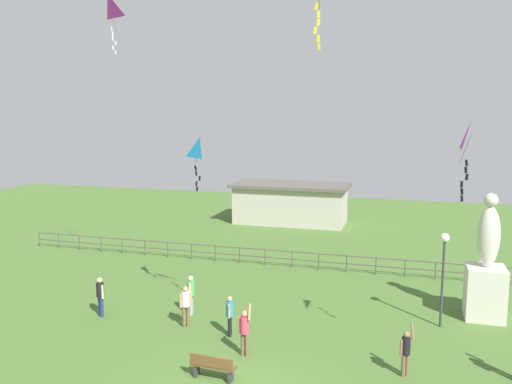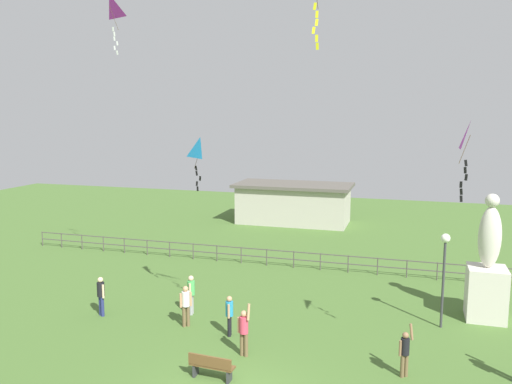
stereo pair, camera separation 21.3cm
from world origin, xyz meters
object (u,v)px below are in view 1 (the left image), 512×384
Objects in this scene: statue_monument at (486,277)px; person_1 at (100,294)px; kite_1 at (108,8)px; person_5 at (191,292)px; person_2 at (406,350)px; kite_0 at (470,140)px; person_3 at (245,329)px; person_6 at (230,313)px; park_bench at (213,366)px; person_0 at (186,304)px; kite_2 at (200,150)px; lamppost at (444,258)px.

statue_monument reaches higher than person_1.
person_5 is at bearing -29.92° from kite_1.
person_2 reaches higher than person_1.
kite_1 reaches higher than kite_0.
person_3 is at bearing -14.26° from person_1.
kite_0 is at bearing -7.11° from person_6.
park_bench is at bearing -80.07° from person_6.
park_bench is (-9.07, -8.04, -1.32)m from statue_monument.
kite_1 reaches higher than person_0.
kite_1 is (-5.65, 4.33, 12.51)m from person_0.
kite_1 is at bearing 157.04° from person_2.
statue_monument is 12.46m from person_0.
person_0 is 0.99× the size of person_5.
kite_2 is at bearing 68.73° from person_5.
person_6 reaches higher than park_bench.
person_0 is 14.39m from kite_1.
kite_0 reaches higher than person_6.
kite_2 is at bearing 132.67° from person_6.
person_6 is at bearing -154.04° from statue_monument.
statue_monument is at bearing 39.45° from lamppost.
kite_1 reaches higher than person_2.
person_1 is at bearing 165.74° from person_3.
statue_monument is 3.13× the size of person_1.
person_1 is (-6.47, 3.65, 0.51)m from park_bench.
kite_0 is at bearing -14.02° from person_5.
park_bench is 0.67× the size of kite_2.
kite_1 reaches higher than statue_monument.
person_0 is at bearing -75.52° from person_5.
kite_1 reaches higher than kite_2.
park_bench is at bearing -64.62° from kite_2.
person_0 is (-11.64, -4.37, -0.81)m from statue_monument.
kite_1 is at bearing 142.58° from person_0.
person_5 is at bearing 145.42° from person_6.
kite_0 is at bearing -17.68° from kite_2.
kite_2 is at bearing 162.32° from kite_0.
park_bench is 4.51m from person_0.
person_1 reaches higher than person_6.
person_0 is at bearing 172.42° from kite_0.
person_0 is 0.94× the size of person_2.
person_5 is at bearing 137.94° from person_3.
person_0 is 1.00× the size of person_1.
lamppost is at bearing 5.73° from kite_2.
person_0 is 0.68× the size of kite_0.
person_1 is 13.35m from kite_1.
kite_0 reaches higher than statue_monument.
person_5 is (-10.17, -1.64, -1.87)m from lamppost.
kite_0 reaches higher than person_3.
person_6 is at bearing -34.58° from person_5.
person_1 is 0.62× the size of kite_1.
person_6 is at bearing 99.93° from park_bench.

